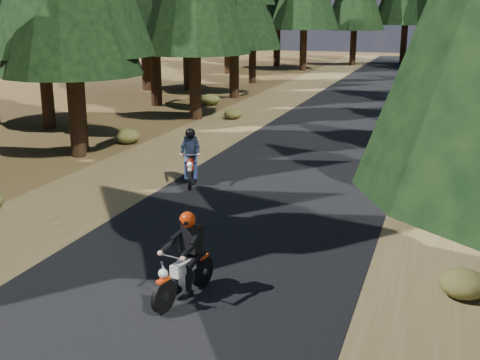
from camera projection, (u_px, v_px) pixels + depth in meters
name	position (u px, v px, depth m)	size (l,w,h in m)	color
ground	(215.00, 252.00, 12.01)	(120.00, 120.00, 0.00)	#443018
road	(281.00, 185.00, 16.55)	(6.00, 100.00, 0.01)	black
shoulder_l	(133.00, 171.00, 18.00)	(3.20, 100.00, 0.01)	brown
shoulder_r	(458.00, 202.00, 15.11)	(3.20, 100.00, 0.01)	brown
understory_shrubs	(323.00, 162.00, 17.98)	(15.50, 30.37, 0.67)	#474C1E
rider_lead	(184.00, 271.00, 9.93)	(0.83, 1.74, 1.49)	silver
rider_follow	(191.00, 166.00, 16.52)	(1.10, 1.80, 1.54)	#9A150A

